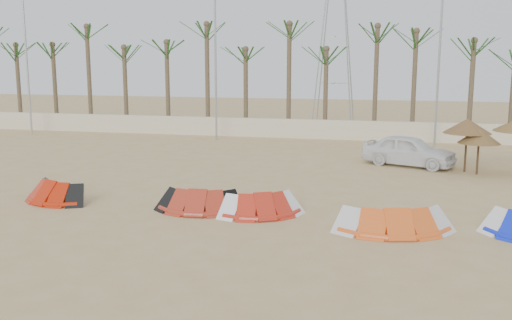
% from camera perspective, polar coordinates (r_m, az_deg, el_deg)
% --- Properties ---
extents(ground, '(120.00, 120.00, 0.00)m').
position_cam_1_polar(ground, '(17.88, -4.42, -7.42)').
color(ground, tan).
rests_on(ground, ground).
extents(boundary_wall, '(60.00, 0.30, 1.30)m').
position_cam_1_polar(boundary_wall, '(38.88, 5.39, 3.11)').
color(boundary_wall, beige).
rests_on(boundary_wall, ground).
extents(palm_line, '(52.00, 4.00, 7.70)m').
position_cam_1_polar(palm_line, '(40.01, 6.80, 11.59)').
color(palm_line, brown).
rests_on(palm_line, ground).
extents(lamp_a, '(1.25, 0.14, 11.00)m').
position_cam_1_polar(lamp_a, '(44.12, -21.95, 9.92)').
color(lamp_a, '#A5A8AD').
rests_on(lamp_a, ground).
extents(lamp_b, '(1.25, 0.14, 11.00)m').
position_cam_1_polar(lamp_b, '(37.92, -4.03, 10.70)').
color(lamp_b, '#A5A8AD').
rests_on(lamp_b, ground).
extents(lamp_c, '(1.25, 0.14, 11.00)m').
position_cam_1_polar(lamp_c, '(36.35, 17.94, 10.27)').
color(lamp_c, '#A5A8AD').
rests_on(lamp_c, ground).
extents(pylon, '(3.00, 3.00, 14.00)m').
position_cam_1_polar(pylon, '(44.76, 7.70, 3.15)').
color(pylon, '#A5A8AD').
rests_on(pylon, ground).
extents(kite_red_left, '(3.26, 2.28, 0.90)m').
position_cam_1_polar(kite_red_left, '(23.16, -19.18, -2.82)').
color(kite_red_left, red).
rests_on(kite_red_left, ground).
extents(kite_red_mid, '(3.19, 1.71, 0.90)m').
position_cam_1_polar(kite_red_mid, '(20.62, -5.45, -3.85)').
color(kite_red_mid, '#AB301D').
rests_on(kite_red_mid, ground).
extents(kite_red_right, '(3.42, 2.56, 0.90)m').
position_cam_1_polar(kite_red_right, '(20.00, 0.76, -4.25)').
color(kite_red_right, red).
rests_on(kite_red_right, ground).
extents(kite_orange, '(3.91, 2.30, 0.90)m').
position_cam_1_polar(kite_orange, '(18.72, 13.64, -5.54)').
color(kite_orange, orange).
rests_on(kite_orange, ground).
extents(parasol_left, '(2.25, 2.25, 2.57)m').
position_cam_1_polar(parasol_left, '(28.85, 20.38, 3.20)').
color(parasol_left, '#4C331E').
rests_on(parasol_left, ground).
extents(parasol_mid, '(1.95, 1.95, 2.18)m').
position_cam_1_polar(parasol_mid, '(28.45, 21.42, 2.24)').
color(parasol_mid, '#4C331E').
rests_on(parasol_mid, ground).
extents(car, '(4.98, 3.44, 1.57)m').
position_cam_1_polar(car, '(29.80, 15.06, 0.91)').
color(car, white).
rests_on(car, ground).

